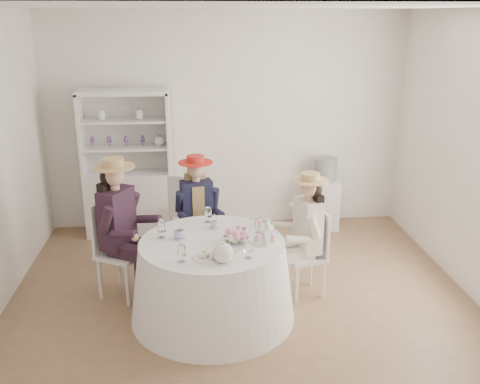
{
  "coord_description": "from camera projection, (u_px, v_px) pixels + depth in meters",
  "views": [
    {
      "loc": [
        -0.44,
        -4.65,
        2.64
      ],
      "look_at": [
        0.0,
        0.1,
        1.05
      ],
      "focal_mm": 40.0,
      "sensor_mm": 36.0,
      "label": 1
    }
  ],
  "objects": [
    {
      "name": "ground",
      "position": [
        241.0,
        296.0,
        5.27
      ],
      "size": [
        4.5,
        4.5,
        0.0
      ],
      "primitive_type": "plane",
      "color": "brown",
      "rests_on": "ground"
    },
    {
      "name": "sandwich_plate",
      "position": [
        209.0,
        256.0,
        4.38
      ],
      "size": [
        0.25,
        0.25,
        0.06
      ],
      "rotation": [
        0.0,
        0.0,
        0.22
      ],
      "color": "white",
      "rests_on": "tea_table"
    },
    {
      "name": "teacup_c",
      "position": [
        242.0,
        233.0,
        4.8
      ],
      "size": [
        0.11,
        0.11,
        0.07
      ],
      "primitive_type": "imported",
      "rotation": [
        0.0,
        0.0,
        -0.34
      ],
      "color": "white",
      "rests_on": "tea_table"
    },
    {
      "name": "wall_back",
      "position": [
        226.0,
        122.0,
        6.73
      ],
      "size": [
        4.5,
        0.0,
        4.5
      ],
      "primitive_type": "plane",
      "rotation": [
        1.57,
        0.0,
        0.0
      ],
      "color": "silver",
      "rests_on": "ground"
    },
    {
      "name": "guest_left",
      "position": [
        119.0,
        221.0,
        5.05
      ],
      "size": [
        0.59,
        0.54,
        1.39
      ],
      "rotation": [
        0.0,
        0.0,
        1.08
      ],
      "color": "silver",
      "rests_on": "ground"
    },
    {
      "name": "side_table",
      "position": [
        324.0,
        203.0,
        6.93
      ],
      "size": [
        0.49,
        0.49,
        0.63
      ],
      "primitive_type": "cube",
      "rotation": [
        0.0,
        0.0,
        -0.23
      ],
      "color": "silver",
      "rests_on": "ground"
    },
    {
      "name": "cupcake_stand",
      "position": [
        265.0,
        235.0,
        4.66
      ],
      "size": [
        0.21,
        0.21,
        0.2
      ],
      "rotation": [
        0.0,
        0.0,
        -0.22
      ],
      "color": "white",
      "rests_on": "tea_table"
    },
    {
      "name": "flower_arrangement",
      "position": [
        236.0,
        235.0,
        4.64
      ],
      "size": [
        0.17,
        0.17,
        0.06
      ],
      "rotation": [
        0.0,
        0.0,
        0.14
      ],
      "color": "pink",
      "rests_on": "tea_table"
    },
    {
      "name": "stemware_set",
      "position": [
        212.0,
        234.0,
        4.68
      ],
      "size": [
        0.96,
        0.93,
        0.15
      ],
      "color": "white",
      "rests_on": "tea_table"
    },
    {
      "name": "hatbox",
      "position": [
        325.0,
        169.0,
        6.79
      ],
      "size": [
        0.36,
        0.36,
        0.28
      ],
      "primitive_type": "cylinder",
      "rotation": [
        0.0,
        0.0,
        0.34
      ],
      "color": "black",
      "rests_on": "side_table"
    },
    {
      "name": "hutch",
      "position": [
        129.0,
        184.0,
        6.63
      ],
      "size": [
        1.16,
        0.63,
        1.8
      ],
      "rotation": [
        0.0,
        0.0,
        -0.23
      ],
      "color": "silver",
      "rests_on": "ground"
    },
    {
      "name": "guest_mid",
      "position": [
        197.0,
        207.0,
        5.61
      ],
      "size": [
        0.47,
        0.5,
        1.27
      ],
      "rotation": [
        0.0,
        0.0,
        0.2
      ],
      "color": "silver",
      "rests_on": "ground"
    },
    {
      "name": "table_teapot",
      "position": [
        223.0,
        253.0,
        4.3
      ],
      "size": [
        0.24,
        0.17,
        0.18
      ],
      "rotation": [
        0.0,
        0.0,
        -0.42
      ],
      "color": "white",
      "rests_on": "tea_table"
    },
    {
      "name": "spare_chair",
      "position": [
        186.0,
        208.0,
        6.28
      ],
      "size": [
        0.49,
        0.49,
        0.89
      ],
      "rotation": [
        0.0,
        0.0,
        2.7
      ],
      "color": "silver",
      "rests_on": "ground"
    },
    {
      "name": "tea_table",
      "position": [
        213.0,
        279.0,
        4.82
      ],
      "size": [
        1.49,
        1.49,
        0.74
      ],
      "rotation": [
        0.0,
        0.0,
        -0.27
      ],
      "color": "white",
      "rests_on": "ground"
    },
    {
      "name": "wall_right",
      "position": [
        478.0,
        158.0,
        5.04
      ],
      "size": [
        0.0,
        4.5,
        4.5
      ],
      "primitive_type": "plane",
      "rotation": [
        1.57,
        0.0,
        -1.57
      ],
      "color": "silver",
      "rests_on": "ground"
    },
    {
      "name": "flower_bowl",
      "position": [
        237.0,
        239.0,
        4.68
      ],
      "size": [
        0.25,
        0.25,
        0.05
      ],
      "primitive_type": "imported",
      "rotation": [
        0.0,
        0.0,
        0.25
      ],
      "color": "white",
      "rests_on": "tea_table"
    },
    {
      "name": "ceiling",
      "position": [
        241.0,
        7.0,
        4.41
      ],
      "size": [
        4.5,
        4.5,
        0.0
      ],
      "primitive_type": "plane",
      "rotation": [
        3.14,
        0.0,
        0.0
      ],
      "color": "white",
      "rests_on": "wall_back"
    },
    {
      "name": "guest_right",
      "position": [
        306.0,
        228.0,
        5.11
      ],
      "size": [
        0.5,
        0.47,
        1.24
      ],
      "rotation": [
        0.0,
        0.0,
        -1.33
      ],
      "color": "silver",
      "rests_on": "ground"
    },
    {
      "name": "teacup_b",
      "position": [
        214.0,
        225.0,
        4.98
      ],
      "size": [
        0.07,
        0.07,
        0.07
      ],
      "primitive_type": "imported",
      "rotation": [
        0.0,
        0.0,
        0.08
      ],
      "color": "white",
      "rests_on": "tea_table"
    },
    {
      "name": "teacup_a",
      "position": [
        179.0,
        235.0,
        4.74
      ],
      "size": [
        0.12,
        0.12,
        0.07
      ],
      "primitive_type": "imported",
      "rotation": [
        0.0,
        0.0,
        0.36
      ],
      "color": "white",
      "rests_on": "tea_table"
    },
    {
      "name": "wall_front",
      "position": [
        275.0,
        260.0,
        2.95
      ],
      "size": [
        4.5,
        0.0,
        4.5
      ],
      "primitive_type": "plane",
      "rotation": [
        -1.57,
        0.0,
        0.0
      ],
      "color": "silver",
      "rests_on": "ground"
    }
  ]
}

